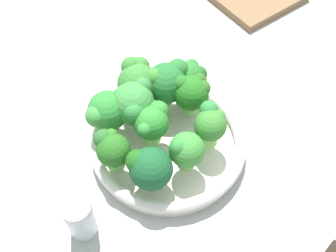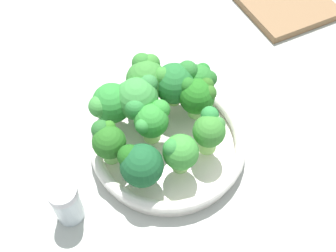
{
  "view_description": "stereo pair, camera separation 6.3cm",
  "coord_description": "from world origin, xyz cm",
  "px_view_note": "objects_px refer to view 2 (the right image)",
  "views": [
    {
      "loc": [
        37.65,
        -11.66,
        57.69
      ],
      "look_at": [
        2.25,
        -1.19,
        6.39
      ],
      "focal_mm": 44.88,
      "sensor_mm": 36.0,
      "label": 1
    },
    {
      "loc": [
        38.92,
        -5.48,
        57.69
      ],
      "look_at": [
        2.25,
        -1.19,
        6.39
      ],
      "focal_mm": 44.88,
      "sensor_mm": 36.0,
      "label": 2
    }
  ],
  "objects_px": {
    "broccoli_floret_7": "(139,97)",
    "broccoli_floret_8": "(209,130)",
    "broccoli_floret_6": "(108,141)",
    "broccoli_floret_5": "(147,78)",
    "broccoli_floret_10": "(176,83)",
    "broccoli_floret_2": "(181,152)",
    "broccoli_floret_3": "(199,80)",
    "broccoli_floret_0": "(114,102)",
    "broccoli_floret_9": "(198,96)",
    "broccoli_floret_4": "(153,120)",
    "bowl": "(168,143)",
    "pepper_shaker": "(66,203)",
    "broccoli_floret_1": "(139,164)"
  },
  "relations": [
    {
      "from": "broccoli_floret_4",
      "to": "pepper_shaker",
      "type": "relative_size",
      "value": 0.89
    },
    {
      "from": "broccoli_floret_2",
      "to": "broccoli_floret_1",
      "type": "bearing_deg",
      "value": -78.53
    },
    {
      "from": "broccoli_floret_7",
      "to": "broccoli_floret_8",
      "type": "relative_size",
      "value": 1.16
    },
    {
      "from": "broccoli_floret_6",
      "to": "broccoli_floret_7",
      "type": "relative_size",
      "value": 0.81
    },
    {
      "from": "broccoli_floret_0",
      "to": "broccoli_floret_6",
      "type": "height_order",
      "value": "broccoli_floret_0"
    },
    {
      "from": "broccoli_floret_1",
      "to": "broccoli_floret_10",
      "type": "relative_size",
      "value": 0.88
    },
    {
      "from": "broccoli_floret_1",
      "to": "pepper_shaker",
      "type": "relative_size",
      "value": 0.89
    },
    {
      "from": "broccoli_floret_6",
      "to": "broccoli_floret_7",
      "type": "xyz_separation_m",
      "value": [
        -0.07,
        0.05,
        0.01
      ]
    },
    {
      "from": "broccoli_floret_3",
      "to": "broccoli_floret_7",
      "type": "distance_m",
      "value": 0.11
    },
    {
      "from": "broccoli_floret_2",
      "to": "broccoli_floret_3",
      "type": "relative_size",
      "value": 1.05
    },
    {
      "from": "broccoli_floret_6",
      "to": "broccoli_floret_10",
      "type": "relative_size",
      "value": 0.85
    },
    {
      "from": "broccoli_floret_2",
      "to": "broccoli_floret_8",
      "type": "bearing_deg",
      "value": 123.76
    },
    {
      "from": "broccoli_floret_7",
      "to": "broccoli_floret_6",
      "type": "bearing_deg",
      "value": -36.3
    },
    {
      "from": "broccoli_floret_7",
      "to": "broccoli_floret_0",
      "type": "bearing_deg",
      "value": -91.28
    },
    {
      "from": "bowl",
      "to": "broccoli_floret_5",
      "type": "bearing_deg",
      "value": -164.6
    },
    {
      "from": "broccoli_floret_1",
      "to": "broccoli_floret_3",
      "type": "bearing_deg",
      "value": 143.78
    },
    {
      "from": "bowl",
      "to": "broccoli_floret_1",
      "type": "relative_size",
      "value": 3.68
    },
    {
      "from": "pepper_shaker",
      "to": "broccoli_floret_1",
      "type": "bearing_deg",
      "value": 106.17
    },
    {
      "from": "broccoli_floret_1",
      "to": "broccoli_floret_8",
      "type": "xyz_separation_m",
      "value": [
        -0.04,
        0.11,
        0.0
      ]
    },
    {
      "from": "bowl",
      "to": "broccoli_floret_8",
      "type": "height_order",
      "value": "broccoli_floret_8"
    },
    {
      "from": "broccoli_floret_9",
      "to": "broccoli_floret_4",
      "type": "bearing_deg",
      "value": -64.09
    },
    {
      "from": "broccoli_floret_3",
      "to": "broccoli_floret_7",
      "type": "relative_size",
      "value": 0.78
    },
    {
      "from": "broccoli_floret_2",
      "to": "broccoli_floret_3",
      "type": "bearing_deg",
      "value": 160.47
    },
    {
      "from": "bowl",
      "to": "pepper_shaker",
      "type": "distance_m",
      "value": 0.18
    },
    {
      "from": "broccoli_floret_2",
      "to": "pepper_shaker",
      "type": "relative_size",
      "value": 0.87
    },
    {
      "from": "broccoli_floret_0",
      "to": "pepper_shaker",
      "type": "bearing_deg",
      "value": -27.96
    },
    {
      "from": "broccoli_floret_1",
      "to": "broccoli_floret_8",
      "type": "relative_size",
      "value": 0.97
    },
    {
      "from": "broccoli_floret_1",
      "to": "broccoli_floret_8",
      "type": "height_order",
      "value": "broccoli_floret_8"
    },
    {
      "from": "broccoli_floret_2",
      "to": "broccoli_floret_3",
      "type": "height_order",
      "value": "broccoli_floret_2"
    },
    {
      "from": "bowl",
      "to": "broccoli_floret_3",
      "type": "bearing_deg",
      "value": 143.58
    },
    {
      "from": "broccoli_floret_5",
      "to": "broccoli_floret_10",
      "type": "bearing_deg",
      "value": 73.31
    },
    {
      "from": "broccoli_floret_4",
      "to": "broccoli_floret_8",
      "type": "relative_size",
      "value": 0.97
    },
    {
      "from": "broccoli_floret_2",
      "to": "broccoli_floret_5",
      "type": "xyz_separation_m",
      "value": [
        -0.14,
        -0.04,
        0.01
      ]
    },
    {
      "from": "broccoli_floret_6",
      "to": "broccoli_floret_3",
      "type": "bearing_deg",
      "value": 124.94
    },
    {
      "from": "broccoli_floret_3",
      "to": "broccoli_floret_5",
      "type": "distance_m",
      "value": 0.08
    },
    {
      "from": "broccoli_floret_4",
      "to": "broccoli_floret_10",
      "type": "height_order",
      "value": "broccoli_floret_10"
    },
    {
      "from": "broccoli_floret_8",
      "to": "broccoli_floret_6",
      "type": "bearing_deg",
      "value": -89.93
    },
    {
      "from": "broccoli_floret_4",
      "to": "broccoli_floret_6",
      "type": "height_order",
      "value": "broccoli_floret_4"
    },
    {
      "from": "broccoli_floret_5",
      "to": "broccoli_floret_9",
      "type": "height_order",
      "value": "broccoli_floret_5"
    },
    {
      "from": "broccoli_floret_7",
      "to": "broccoli_floret_10",
      "type": "relative_size",
      "value": 1.04
    },
    {
      "from": "broccoli_floret_0",
      "to": "broccoli_floret_8",
      "type": "bearing_deg",
      "value": 63.31
    },
    {
      "from": "broccoli_floret_3",
      "to": "broccoli_floret_4",
      "type": "relative_size",
      "value": 0.93
    },
    {
      "from": "broccoli_floret_10",
      "to": "broccoli_floret_2",
      "type": "bearing_deg",
      "value": -4.3
    },
    {
      "from": "broccoli_floret_1",
      "to": "broccoli_floret_5",
      "type": "height_order",
      "value": "broccoli_floret_5"
    },
    {
      "from": "broccoli_floret_3",
      "to": "broccoli_floret_10",
      "type": "xyz_separation_m",
      "value": [
        0.01,
        -0.04,
        0.01
      ]
    },
    {
      "from": "broccoli_floret_7",
      "to": "pepper_shaker",
      "type": "relative_size",
      "value": 1.06
    },
    {
      "from": "broccoli_floret_3",
      "to": "broccoli_floret_5",
      "type": "relative_size",
      "value": 0.8
    },
    {
      "from": "broccoli_floret_1",
      "to": "broccoli_floret_5",
      "type": "xyz_separation_m",
      "value": [
        -0.15,
        0.02,
        0.01
      ]
    },
    {
      "from": "broccoli_floret_7",
      "to": "broccoli_floret_5",
      "type": "bearing_deg",
      "value": 157.5
    },
    {
      "from": "broccoli_floret_6",
      "to": "broccoli_floret_5",
      "type": "bearing_deg",
      "value": 148.32
    }
  ]
}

